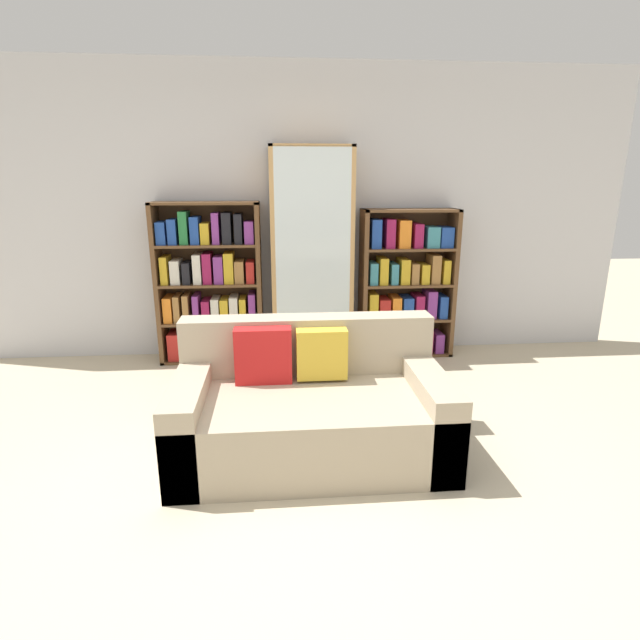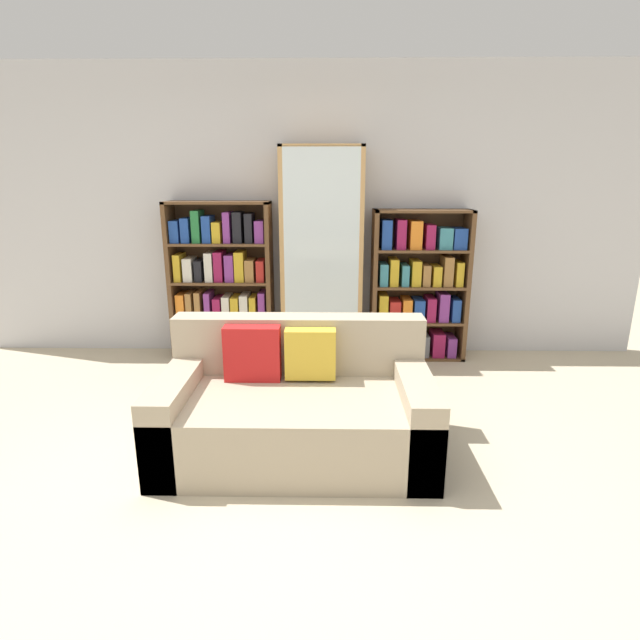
{
  "view_description": "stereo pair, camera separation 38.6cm",
  "coord_description": "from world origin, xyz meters",
  "px_view_note": "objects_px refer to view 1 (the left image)",
  "views": [
    {
      "loc": [
        -0.14,
        -2.29,
        1.67
      ],
      "look_at": [
        0.18,
        1.41,
        0.62
      ],
      "focal_mm": 28.0,
      "sensor_mm": 36.0,
      "label": 1
    },
    {
      "loc": [
        0.25,
        -2.31,
        1.67
      ],
      "look_at": [
        0.18,
        1.41,
        0.62
      ],
      "focal_mm": 28.0,
      "sensor_mm": 36.0,
      "label": 2
    }
  ],
  "objects_px": {
    "display_cabinet": "(312,257)",
    "bookshelf_right": "(406,286)",
    "wine_bottle": "(353,357)",
    "couch": "(310,409)",
    "bookshelf_left": "(210,286)"
  },
  "relations": [
    {
      "from": "display_cabinet",
      "to": "bookshelf_right",
      "type": "distance_m",
      "value": 0.97
    },
    {
      "from": "display_cabinet",
      "to": "bookshelf_right",
      "type": "xyz_separation_m",
      "value": [
        0.92,
        0.02,
        -0.3
      ]
    },
    {
      "from": "bookshelf_right",
      "to": "wine_bottle",
      "type": "bearing_deg",
      "value": -140.53
    },
    {
      "from": "couch",
      "to": "display_cabinet",
      "type": "bearing_deg",
      "value": 85.59
    },
    {
      "from": "bookshelf_left",
      "to": "wine_bottle",
      "type": "relative_size",
      "value": 4.25
    },
    {
      "from": "couch",
      "to": "display_cabinet",
      "type": "height_order",
      "value": "display_cabinet"
    },
    {
      "from": "wine_bottle",
      "to": "bookshelf_right",
      "type": "bearing_deg",
      "value": 39.47
    },
    {
      "from": "display_cabinet",
      "to": "couch",
      "type": "bearing_deg",
      "value": -94.41
    },
    {
      "from": "display_cabinet",
      "to": "bookshelf_right",
      "type": "relative_size",
      "value": 1.39
    },
    {
      "from": "bookshelf_right",
      "to": "couch",
      "type": "bearing_deg",
      "value": -120.64
    },
    {
      "from": "bookshelf_left",
      "to": "bookshelf_right",
      "type": "relative_size",
      "value": 1.05
    },
    {
      "from": "couch",
      "to": "bookshelf_right",
      "type": "xyz_separation_m",
      "value": [
        1.05,
        1.78,
        0.4
      ]
    },
    {
      "from": "bookshelf_left",
      "to": "wine_bottle",
      "type": "height_order",
      "value": "bookshelf_left"
    },
    {
      "from": "couch",
      "to": "wine_bottle",
      "type": "relative_size",
      "value": 4.75
    },
    {
      "from": "bookshelf_right",
      "to": "wine_bottle",
      "type": "relative_size",
      "value": 4.04
    }
  ]
}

